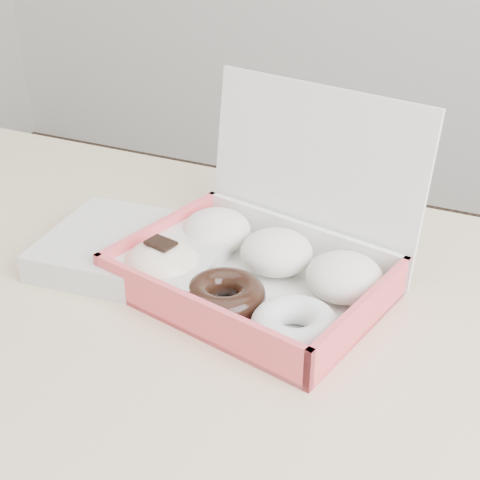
% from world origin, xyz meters
% --- Properties ---
extents(table, '(1.20, 0.80, 0.75)m').
position_xyz_m(table, '(0.00, 0.00, 0.67)').
color(table, '#CDAF87').
rests_on(table, ground).
extents(donut_box, '(0.35, 0.31, 0.22)m').
position_xyz_m(donut_box, '(0.10, 0.10, 0.78)').
color(donut_box, white).
rests_on(donut_box, table).
extents(newspapers, '(0.24, 0.20, 0.04)m').
position_xyz_m(newspapers, '(-0.06, 0.08, 0.77)').
color(newspapers, white).
rests_on(newspapers, table).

